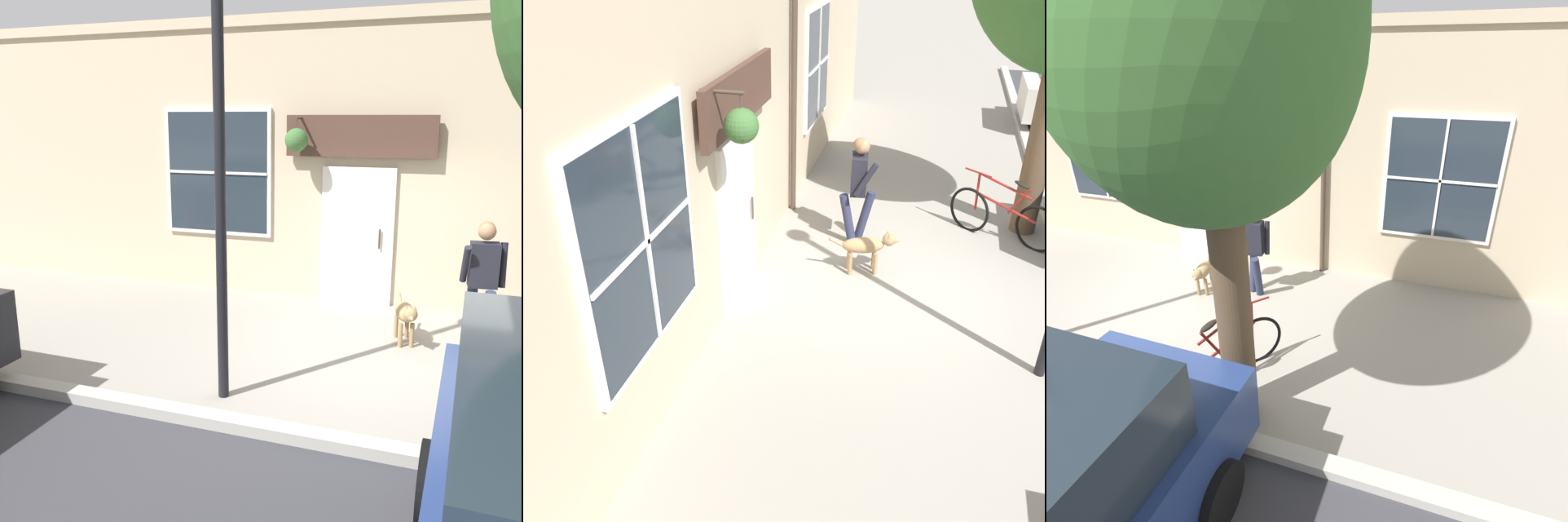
% 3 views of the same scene
% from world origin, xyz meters
% --- Properties ---
extents(ground_plane, '(90.00, 90.00, 0.00)m').
position_xyz_m(ground_plane, '(0.00, 0.00, 0.00)').
color(ground_plane, gray).
extents(storefront_facade, '(0.95, 18.00, 4.30)m').
position_xyz_m(storefront_facade, '(-2.34, -0.00, 2.16)').
color(storefront_facade, '#C6B293').
rests_on(storefront_facade, ground_plane).
extents(pedestrian_walking, '(0.55, 0.55, 1.60)m').
position_xyz_m(pedestrian_walking, '(-0.94, 1.04, 0.95)').
color(pedestrian_walking, '#282D47').
rests_on(pedestrian_walking, ground_plane).
extents(dog_on_leash, '(0.95, 0.38, 0.61)m').
position_xyz_m(dog_on_leash, '(-0.67, 0.16, 0.40)').
color(dog_on_leash, '#997A51').
rests_on(dog_on_leash, ground_plane).
extents(leaning_bicycle, '(1.52, 0.91, 1.01)m').
position_xyz_m(leaning_bicycle, '(1.16, 1.63, 0.38)').
color(leaning_bicycle, black).
rests_on(leaning_bicycle, ground_plane).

